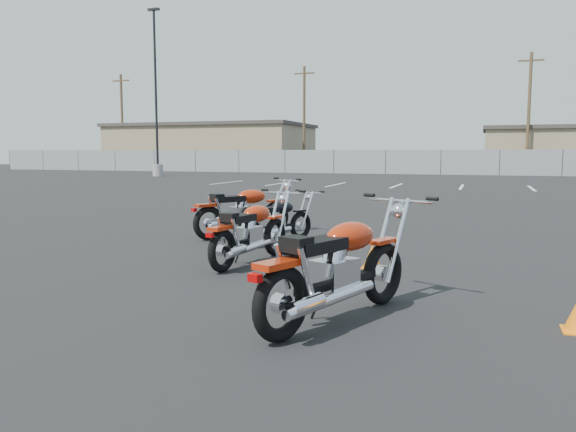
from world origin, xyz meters
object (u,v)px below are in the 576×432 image
(motorcycle_third_red, at_px, (251,232))
(motorcycle_rear_red, at_px, (338,268))
(motorcycle_front_red, at_px, (243,211))
(motorcycle_second_black, at_px, (276,220))

(motorcycle_third_red, distance_m, motorcycle_rear_red, 2.97)
(motorcycle_front_red, bearing_deg, motorcycle_rear_red, -57.12)
(motorcycle_second_black, relative_size, motorcycle_third_red, 0.86)
(motorcycle_front_red, xyz_separation_m, motorcycle_third_red, (1.14, -2.35, -0.03))
(motorcycle_third_red, bearing_deg, motorcycle_second_black, 98.81)
(motorcycle_second_black, relative_size, motorcycle_rear_red, 0.78)
(motorcycle_front_red, height_order, motorcycle_rear_red, motorcycle_rear_red)
(motorcycle_second_black, bearing_deg, motorcycle_third_red, -81.19)
(motorcycle_front_red, bearing_deg, motorcycle_second_black, -32.97)
(motorcycle_second_black, height_order, motorcycle_rear_red, motorcycle_rear_red)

